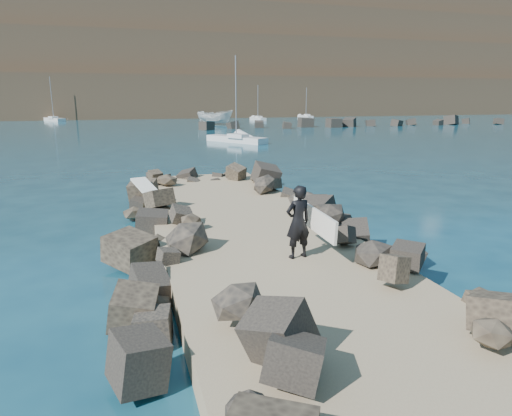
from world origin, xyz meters
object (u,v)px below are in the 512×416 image
object	(u,v)px
boat_imported	(215,117)
surfer_with_board	(300,222)
surfboard_resting	(148,192)
sailboat_d	(258,119)

from	to	relation	value
boat_imported	surfer_with_board	bearing A→B (deg)	-159.76
surfboard_resting	boat_imported	bearing A→B (deg)	60.21
surfboard_resting	sailboat_d	xyz separation A→B (m)	(26.65, 73.37, -0.70)
sailboat_d	boat_imported	bearing A→B (deg)	-135.32
boat_imported	sailboat_d	world-z (taller)	sailboat_d
surfer_with_board	sailboat_d	xyz separation A→B (m)	(23.10, 81.25, -1.26)
boat_imported	sailboat_d	bearing A→B (deg)	-15.52
surfboard_resting	boat_imported	xyz separation A→B (m)	(15.35, 62.19, 0.23)
surfer_with_board	sailboat_d	distance (m)	84.48
sailboat_d	surfboard_resting	bearing A→B (deg)	-109.97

